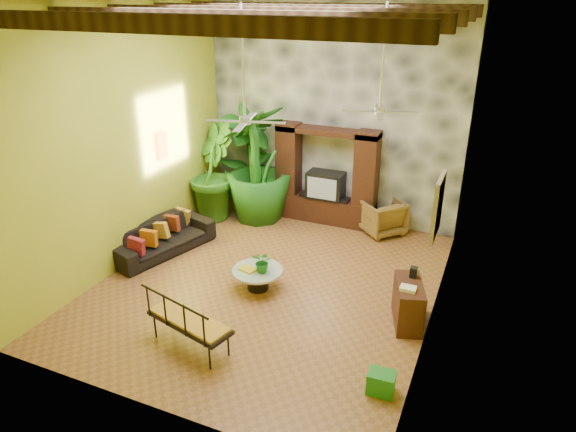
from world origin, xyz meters
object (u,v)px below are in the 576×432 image
at_px(entertainment_center, 326,183).
at_px(ceiling_fan_front, 244,108).
at_px(ceiling_fan_back, 380,99).
at_px(side_console, 408,303).
at_px(tall_plant_c, 257,164).
at_px(tall_plant_a, 250,157).
at_px(coffee_table, 258,276).
at_px(iron_bench, 186,320).
at_px(green_bin, 381,383).
at_px(sofa, 162,237).
at_px(tall_plant_b, 212,171).
at_px(wicker_armchair, 382,217).

height_order(entertainment_center, ceiling_fan_front, ceiling_fan_front).
relative_size(ceiling_fan_front, ceiling_fan_back, 1.00).
bearing_deg(entertainment_center, side_console, -51.86).
bearing_deg(tall_plant_c, tall_plant_a, 132.28).
bearing_deg(entertainment_center, ceiling_fan_back, -50.43).
relative_size(ceiling_fan_back, coffee_table, 1.97).
xyz_separation_m(tall_plant_a, iron_bench, (1.68, -5.43, -0.81)).
bearing_deg(side_console, entertainment_center, 110.35).
xyz_separation_m(tall_plant_a, green_bin, (4.65, -5.16, -1.18)).
xyz_separation_m(coffee_table, side_console, (2.77, 0.03, 0.11)).
distance_m(sofa, tall_plant_b, 2.21).
xyz_separation_m(tall_plant_b, iron_bench, (2.28, -4.59, -0.62)).
height_order(tall_plant_c, side_console, tall_plant_c).
bearing_deg(iron_bench, entertainment_center, 101.24).
relative_size(ceiling_fan_front, green_bin, 4.99).
distance_m(tall_plant_c, coffee_table, 3.43).
xyz_separation_m(coffee_table, green_bin, (2.77, -1.75, -0.09)).
relative_size(ceiling_fan_back, wicker_armchair, 2.13).
xyz_separation_m(sofa, tall_plant_c, (1.10, 2.39, 1.05)).
xyz_separation_m(sofa, tall_plant_b, (0.04, 2.05, 0.82)).
xyz_separation_m(tall_plant_b, side_console, (5.24, -2.55, -0.79)).
relative_size(tall_plant_a, green_bin, 7.22).
bearing_deg(iron_bench, sofa, 147.07).
xyz_separation_m(tall_plant_c, iron_bench, (1.22, -4.92, -0.84)).
bearing_deg(entertainment_center, green_bin, -62.78).
bearing_deg(ceiling_fan_front, side_console, 3.25).
xyz_separation_m(entertainment_center, coffee_table, (-0.12, -3.40, -0.71)).
relative_size(ceiling_fan_front, tall_plant_b, 0.80).
relative_size(sofa, iron_bench, 1.49).
bearing_deg(iron_bench, coffee_table, 98.84).
height_order(ceiling_fan_front, green_bin, ceiling_fan_front).
distance_m(ceiling_fan_back, tall_plant_a, 4.58).
bearing_deg(side_console, coffee_table, 162.84).
xyz_separation_m(sofa, side_console, (5.29, -0.50, 0.04)).
distance_m(ceiling_fan_front, wicker_armchair, 4.82).
height_order(entertainment_center, tall_plant_a, tall_plant_a).
bearing_deg(ceiling_fan_front, green_bin, -29.54).
xyz_separation_m(ceiling_fan_front, side_console, (2.85, 0.16, -3.03)).
height_order(tall_plant_b, iron_bench, tall_plant_b).
relative_size(tall_plant_c, side_console, 2.97).
relative_size(tall_plant_b, green_bin, 6.21).
bearing_deg(ceiling_fan_front, coffee_table, 57.18).
bearing_deg(entertainment_center, sofa, -132.52).
height_order(ceiling_fan_back, coffee_table, ceiling_fan_back).
bearing_deg(tall_plant_c, ceiling_fan_front, -66.30).
bearing_deg(ceiling_fan_back, tall_plant_b, 165.19).
height_order(sofa, iron_bench, iron_bench).
bearing_deg(sofa, entertainment_center, -25.88).
height_order(iron_bench, green_bin, iron_bench).
height_order(wicker_armchair, tall_plant_a, tall_plant_a).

